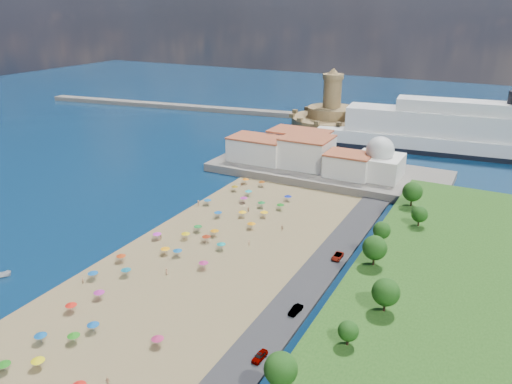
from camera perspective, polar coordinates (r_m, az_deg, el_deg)
The scene contains 12 objects.
ground at distance 138.28m, azimuth -6.32°, elevation -6.10°, with size 700.00×700.00×0.00m, color #071938.
terrace at distance 194.40m, azimuth 8.16°, elevation 2.38°, with size 90.00×36.00×3.00m, color #59544C.
jetty at distance 233.24m, azimuth 6.00°, elevation 5.52°, with size 18.00×70.00×2.40m, color #59544C.
breakwater at distance 317.78m, azimuth -7.65°, elevation 9.57°, with size 200.00×7.00×2.60m, color #59544C.
waterfront_buildings at distance 197.53m, azimuth 4.75°, elevation 4.75°, with size 57.00×29.00×11.00m.
domed_building at distance 185.03m, azimuth 13.90°, elevation 3.45°, with size 16.00×16.00×15.00m.
fortress at distance 259.30m, azimuth 8.56°, elevation 8.20°, with size 40.00×40.00×32.40m.
cruise_ship at distance 236.58m, azimuth 22.88°, elevation 6.01°, with size 131.27×33.09×28.37m.
beach_parasols at distance 134.34m, azimuth -8.48°, elevation -6.03°, with size 33.09×115.46×2.20m.
beachgoers at distance 138.25m, azimuth -7.71°, elevation -5.65°, with size 33.58×103.06×1.88m.
parked_cars at distance 114.61m, azimuth 6.04°, elevation -11.43°, with size 2.25×48.24×1.41m.
hillside_trees at distance 110.53m, azimuth 13.17°, elevation -8.00°, with size 14.30×104.16×7.45m.
Camera 1 is at (70.17, -101.56, 62.32)m, focal length 35.00 mm.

